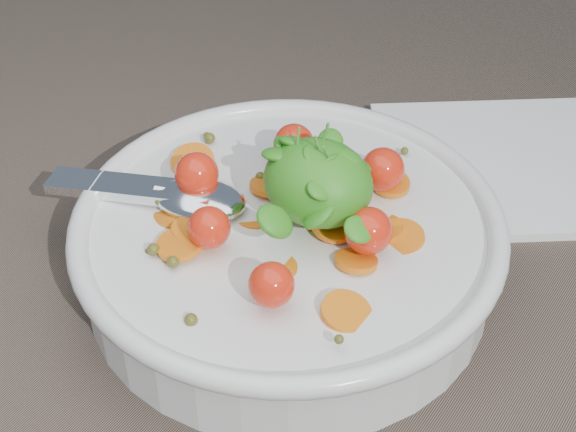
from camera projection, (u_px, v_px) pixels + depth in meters
The scene contains 3 objects.
ground at pixel (306, 270), 0.56m from camera, with size 6.00×6.00×0.00m, color brown.
bowl at pixel (288, 244), 0.53m from camera, with size 0.28×0.26×0.11m.
napkin at pixel (510, 165), 0.64m from camera, with size 0.18×0.16×0.01m, color white.
Camera 1 is at (0.22, -0.34, 0.39)m, focal length 55.00 mm.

